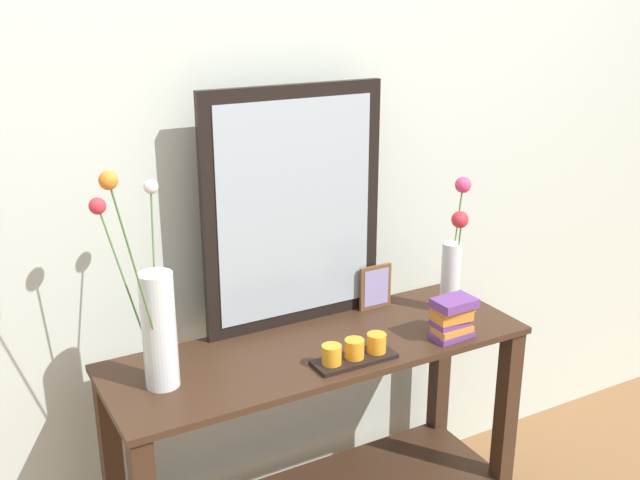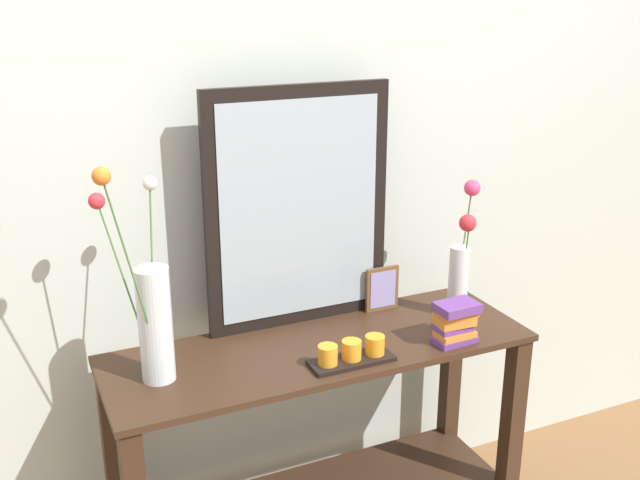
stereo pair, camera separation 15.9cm
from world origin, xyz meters
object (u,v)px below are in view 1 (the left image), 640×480
object	(u,v)px
candle_tray	(354,352)
book_stack	(452,317)
console_table	(320,432)
vase_right	(453,259)
picture_frame_small	(375,287)
tall_vase_left	(156,321)
mirror_leaning	(294,209)

from	to	relation	value
candle_tray	book_stack	size ratio (longest dim) A/B	1.82
console_table	book_stack	distance (m)	0.54
vase_right	book_stack	world-z (taller)	vase_right
console_table	picture_frame_small	size ratio (longest dim) A/B	8.64
tall_vase_left	picture_frame_small	size ratio (longest dim) A/B	4.18
picture_frame_small	candle_tray	bearing A→B (deg)	-131.72
console_table	picture_frame_small	bearing A→B (deg)	27.48
tall_vase_left	picture_frame_small	world-z (taller)	tall_vase_left
mirror_leaning	book_stack	bearing A→B (deg)	-41.88
book_stack	vase_right	bearing A→B (deg)	52.67
vase_right	book_stack	bearing A→B (deg)	-127.33
vase_right	candle_tray	bearing A→B (deg)	-162.00
console_table	mirror_leaning	distance (m)	0.69
console_table	candle_tray	size ratio (longest dim) A/B	5.21
tall_vase_left	book_stack	xyz separation A→B (m)	(0.86, -0.14, -0.13)
tall_vase_left	picture_frame_small	xyz separation A→B (m)	(0.77, 0.15, -0.12)
picture_frame_small	book_stack	world-z (taller)	picture_frame_small
console_table	candle_tray	bearing A→B (deg)	-74.49
tall_vase_left	candle_tray	world-z (taller)	tall_vase_left
candle_tray	picture_frame_small	bearing A→B (deg)	48.28
picture_frame_small	book_stack	bearing A→B (deg)	-73.99
mirror_leaning	candle_tray	world-z (taller)	mirror_leaning
vase_right	console_table	bearing A→B (deg)	-178.14
vase_right	book_stack	distance (m)	0.23
tall_vase_left	vase_right	world-z (taller)	tall_vase_left
book_stack	candle_tray	bearing A→B (deg)	178.26
vase_right	candle_tray	xyz separation A→B (m)	(-0.46, -0.15, -0.15)
vase_right	candle_tray	distance (m)	0.51
tall_vase_left	vase_right	bearing A→B (deg)	1.08
tall_vase_left	book_stack	size ratio (longest dim) A/B	4.58
mirror_leaning	picture_frame_small	xyz separation A→B (m)	(0.28, -0.03, -0.30)
mirror_leaning	vase_right	world-z (taller)	mirror_leaning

